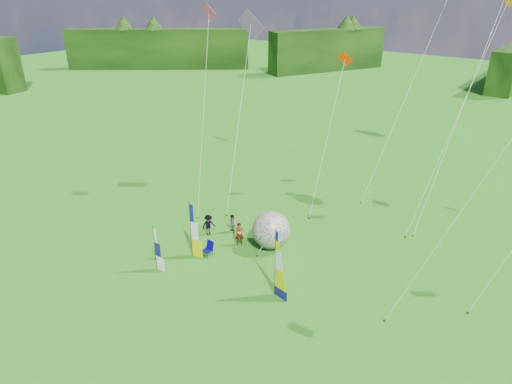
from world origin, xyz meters
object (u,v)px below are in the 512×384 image
Objects in this scene: spectator_b at (232,224)px; camp_chair at (207,249)px; feather_banner_main at (275,263)px; side_banner_left at (191,230)px; kite_whale at (469,84)px; spectator_a at (240,234)px; spectator_d at (257,229)px; side_banner_far at (155,249)px; bol_inflatable at (271,230)px; spectator_c at (209,225)px.

camp_chair is at bearing -44.67° from spectator_b.
feather_banner_main is 3.00× the size of spectator_b.
kite_whale reaches higher than side_banner_left.
spectator_d is at bearing 26.25° from spectator_a.
spectator_b is 3.74m from camp_chair.
kite_whale is (11.69, 14.05, 9.78)m from spectator_b.
spectator_d is (-4.91, 4.63, -1.40)m from feather_banner_main.
spectator_a is at bearing 64.33° from side_banner_far.
spectator_d is (2.25, 4.58, -1.17)m from side_banner_left.
spectator_b is 2.16m from spectator_d.
bol_inflatable reaches higher than spectator_a.
side_banner_far is 6.90m from spectator_b.
kite_whale is at bearing 12.14° from spectator_a.
spectator_d is at bearing 76.63° from camp_chair.
side_banner_left reaches higher than spectator_b.
side_banner_left is at bearing -162.96° from spectator_a.
side_banner_left is at bearing -169.77° from feather_banner_main.
feather_banner_main is at bearing 171.58° from spectator_d.
side_banner_far is 5.49m from spectator_c.
kite_whale is at bearing 55.95° from side_banner_far.
side_banner_far is 7.84m from spectator_d.
spectator_a is at bearing -126.81° from kite_whale.
camp_chair is (0.85, -3.64, -0.17)m from spectator_b.
spectator_a is at bearing -149.12° from bol_inflatable.
spectator_c is (-8.18, 2.82, -1.40)m from feather_banner_main.
feather_banner_main is 3.85× the size of camp_chair.
spectator_d is (2.93, 7.24, -0.72)m from side_banner_far.
kite_whale is at bearing -18.35° from spectator_c.
side_banner_left is 2.38× the size of spectator_c.
kite_whale is (12.85, 15.42, 9.69)m from spectator_c.
spectator_d is at bearing -128.10° from kite_whale.
camp_chair is (-2.71, -3.80, -0.79)m from bol_inflatable.
bol_inflatable is 3.61m from spectator_b.
side_banner_left is 5.24m from spectator_d.
spectator_d is at bearing 147.29° from feather_banner_main.
feather_banner_main is 1.11× the size of side_banner_left.
side_banner_left is at bearing -59.80° from spectator_b.
spectator_c is (-2.75, -0.36, -0.04)m from spectator_a.
spectator_a is at bearing 160.27° from feather_banner_main.
side_banner_far is 8.22m from bol_inflatable.
kite_whale reaches higher than spectator_b.
spectator_a is 2.77m from spectator_c.
spectator_c is (-1.02, 2.77, -1.17)m from side_banner_left.
side_banner_left is 3.46× the size of camp_chair.
feather_banner_main reaches higher than spectator_d.
bol_inflatable is (-3.47, 4.36, -0.87)m from feather_banner_main.
side_banner_left is at bearing -126.00° from kite_whale.
spectator_d is at bearing 169.21° from bol_inflatable.
feather_banner_main is 8.31m from spectator_b.
bol_inflatable reaches higher than spectator_c.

